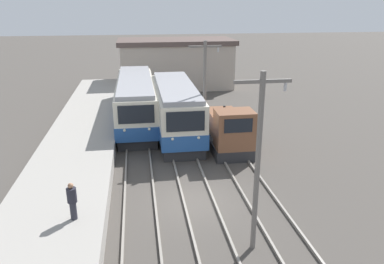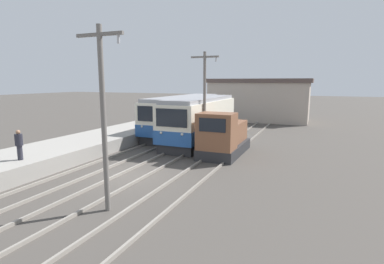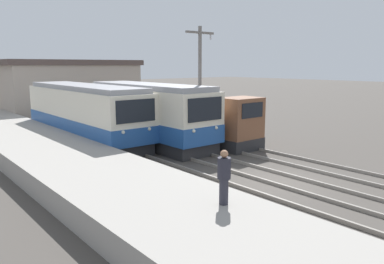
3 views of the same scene
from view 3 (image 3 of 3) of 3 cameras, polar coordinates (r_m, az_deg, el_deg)
ground_plane at (r=16.26m, az=12.45°, el=-7.24°), size 200.00×200.00×0.00m
platform_left at (r=12.02m, az=-6.42°, el=-11.11°), size 4.50×54.00×0.89m
track_left at (r=14.35m, az=6.00°, el=-9.12°), size 1.54×60.00×0.14m
track_center at (r=16.39m, az=12.89°, el=-6.86°), size 1.54×60.00×0.14m
track_right at (r=18.79m, az=18.47°, el=-4.94°), size 1.54×60.00×0.14m
commuter_train_left at (r=24.47m, az=-16.02°, el=2.44°), size 2.84×12.40×3.59m
commuter_train_center at (r=23.16m, az=-6.61°, el=2.44°), size 2.84×10.50×3.68m
shunting_locomotive at (r=22.52m, az=4.52°, el=0.97°), size 2.40×5.40×3.00m
catenary_mast_mid at (r=21.45m, az=1.21°, el=7.46°), size 2.00×0.20×6.92m
person_on_platform at (r=10.61m, az=4.90°, el=-6.58°), size 0.38×0.38×1.58m
station_building at (r=38.25m, az=-17.90°, el=6.49°), size 12.60×6.30×5.28m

